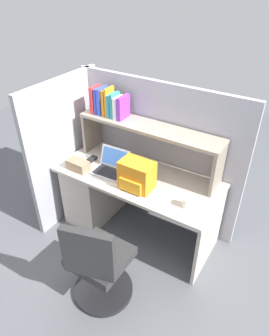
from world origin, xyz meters
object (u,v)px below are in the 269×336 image
Objects in this scene: paper_cup at (187,203)px; tissue_box at (78,165)px; laptop at (111,167)px; computer_mouse at (92,159)px; backpack at (136,175)px; office_chair at (99,267)px.

tissue_box reaches higher than paper_cup.
laptop is at bearing 174.00° from paper_cup.
computer_mouse is 1.14m from paper_cup.
paper_cup is 0.40× the size of tissue_box.
office_chair is (0.07, -0.69, -0.46)m from backpack.
computer_mouse is at bearing 169.12° from laptop.
computer_mouse is at bearing -66.03° from office_chair.
paper_cup is 0.10× the size of office_chair.
paper_cup is (1.13, -0.14, 0.03)m from computer_mouse.
laptop is 0.96m from office_chair.
laptop is 3.12× the size of computer_mouse.
paper_cup is at bearing -5.69° from computer_mouse.
laptop reaches higher than computer_mouse.
computer_mouse is at bearing 88.23° from tissue_box.
laptop is at bearing -77.90° from office_chair.
backpack is at bearing 179.20° from paper_cup.
computer_mouse is 1.18× the size of paper_cup.
tissue_box is at bearing -173.91° from backpack.
office_chair is (0.70, -0.83, -0.35)m from computer_mouse.
tissue_box is 1.02m from office_chair.
office_chair is (0.71, -0.62, -0.39)m from tissue_box.
backpack is 0.65m from computer_mouse.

